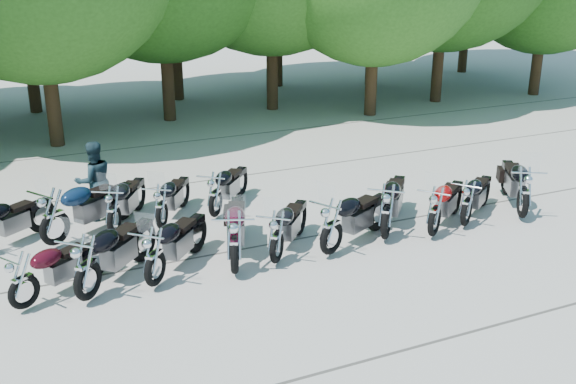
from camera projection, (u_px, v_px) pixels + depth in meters
name	position (u px, v px, depth m)	size (l,w,h in m)	color
ground	(320.00, 270.00, 12.94)	(90.00, 90.00, 0.00)	#9E978F
motorcycle_0	(22.00, 279.00, 11.27)	(0.65, 2.12, 1.20)	#350711
motorcycle_1	(86.00, 266.00, 11.50)	(0.76, 2.50, 1.41)	black
motorcycle_2	(154.00, 255.00, 12.02)	(0.71, 2.32, 1.31)	black
motorcycle_3	(234.00, 241.00, 12.47)	(0.78, 2.55, 1.44)	#3D081A
motorcycle_4	(277.00, 236.00, 12.92)	(0.67, 2.21, 1.25)	black
motorcycle_5	(332.00, 225.00, 13.25)	(0.74, 2.43, 1.37)	black
motorcycle_6	(387.00, 210.00, 13.97)	(0.76, 2.50, 1.41)	black
motorcycle_7	(435.00, 210.00, 14.14)	(0.69, 2.28, 1.29)	#890505
motorcycle_8	(467.00, 202.00, 14.68)	(0.66, 2.17, 1.23)	black
motorcycle_9	(524.00, 191.00, 15.09)	(0.76, 2.49, 1.41)	black
motorcycle_11	(53.00, 215.00, 13.66)	(0.78, 2.55, 1.44)	#0C1E38
motorcycle_12	(113.00, 209.00, 14.21)	(0.69, 2.25, 1.27)	black
motorcycle_13	(161.00, 205.00, 14.55)	(0.64, 2.11, 1.19)	black
motorcycle_14	(215.00, 193.00, 15.18)	(0.67, 2.20, 1.24)	black
rider_1	(94.00, 181.00, 15.11)	(0.89, 0.69, 1.82)	#1C333B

